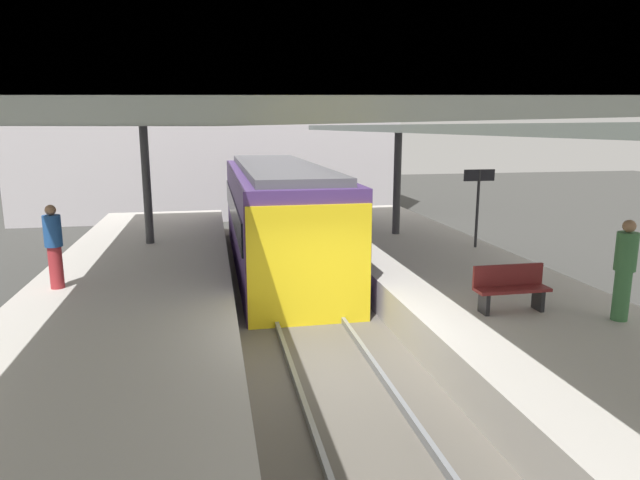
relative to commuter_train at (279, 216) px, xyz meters
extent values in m
plane|color=#383835|center=(0.00, -7.40, -1.73)|extent=(80.00, 80.00, 0.00)
cube|color=#ADA8A0|center=(-3.80, -7.40, -1.23)|extent=(4.40, 28.00, 1.00)
cube|color=#ADA8A0|center=(3.80, -7.40, -1.23)|extent=(4.40, 28.00, 1.00)
cube|color=#59544C|center=(0.00, -7.40, -1.63)|extent=(3.20, 28.00, 0.20)
cube|color=slate|center=(-0.72, -7.40, -1.46)|extent=(0.08, 28.00, 0.14)
cube|color=slate|center=(0.72, -7.40, -1.46)|extent=(0.08, 28.00, 0.14)
cube|color=#472D6B|center=(0.00, 0.03, -0.08)|extent=(2.70, 10.55, 2.90)
cube|color=yellow|center=(0.00, -5.27, -0.23)|extent=(2.65, 0.08, 2.60)
cube|color=black|center=(-1.37, 0.03, 0.27)|extent=(0.04, 9.71, 0.76)
cube|color=black|center=(1.37, 0.03, 0.27)|extent=(0.04, 9.71, 0.76)
cube|color=#515156|center=(0.00, 0.03, 1.47)|extent=(2.16, 10.02, 0.20)
cylinder|color=#333335|center=(-3.80, 0.30, 0.97)|extent=(0.24, 0.24, 3.39)
cube|color=slate|center=(-3.80, -6.00, 2.74)|extent=(4.18, 21.00, 0.16)
cylinder|color=#333335|center=(3.80, 0.30, 0.90)|extent=(0.24, 0.24, 3.26)
cube|color=slate|center=(3.80, -6.00, 2.61)|extent=(4.18, 21.00, 0.16)
cube|color=black|center=(2.86, -7.41, -0.53)|extent=(0.08, 0.32, 0.40)
cube|color=black|center=(3.96, -7.41, -0.53)|extent=(0.08, 0.32, 0.40)
cube|color=maroon|center=(3.41, -7.41, -0.30)|extent=(1.40, 0.40, 0.06)
cube|color=maroon|center=(3.41, -7.23, -0.07)|extent=(1.40, 0.06, 0.40)
cylinder|color=#262628|center=(5.37, -2.08, 0.37)|extent=(0.08, 0.08, 2.20)
cube|color=black|center=(5.37, -2.08, 1.32)|extent=(0.90, 0.06, 0.32)
cylinder|color=maroon|center=(-5.26, -4.13, -0.27)|extent=(0.28, 0.28, 0.91)
cylinder|color=navy|center=(-5.26, -4.13, 0.51)|extent=(0.36, 0.36, 0.66)
sphere|color=#936B4C|center=(-5.26, -4.13, 0.95)|extent=(0.22, 0.22, 0.22)
cylinder|color=#386B3D|center=(5.08, -8.19, -0.27)|extent=(0.28, 0.28, 0.91)
cylinder|color=#386B3D|center=(5.08, -8.19, 0.52)|extent=(0.36, 0.36, 0.68)
sphere|color=#936B4C|center=(5.08, -8.19, 0.97)|extent=(0.22, 0.22, 0.22)
cube|color=#B7B2B7|center=(-1.89, 12.60, 3.77)|extent=(18.00, 6.00, 11.00)
camera|label=1|loc=(-1.97, -16.34, 2.65)|focal=31.04mm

